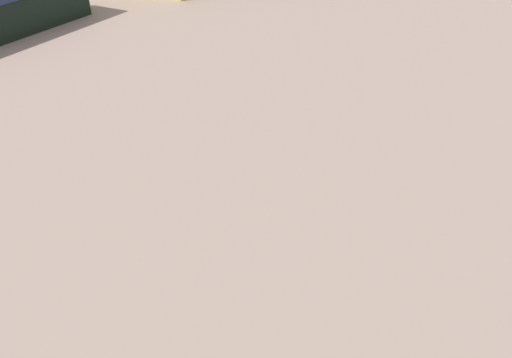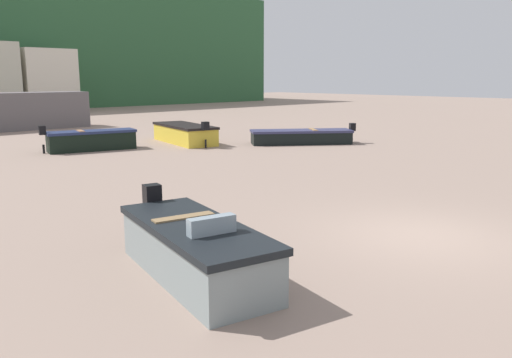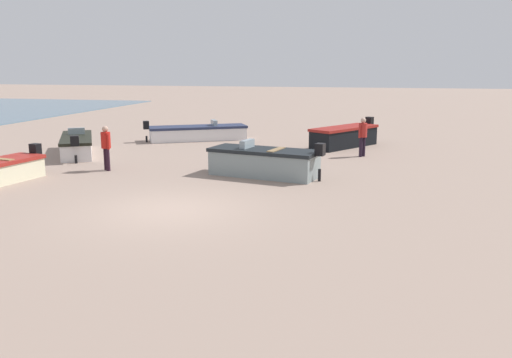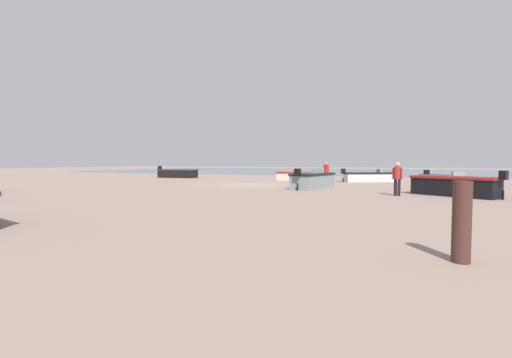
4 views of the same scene
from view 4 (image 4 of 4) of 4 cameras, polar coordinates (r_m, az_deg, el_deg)
ground_plane at (r=24.83m, az=-1.02°, el=-0.95°), size 160.00×160.00×0.00m
tidal_water at (r=59.58m, az=12.82°, el=1.24°), size 80.00×36.00×0.06m
boat_grey_1 at (r=21.80m, az=9.29°, el=-0.24°), size 2.17×4.13×1.26m
boat_black_3 at (r=19.16m, az=29.73°, el=-1.01°), size 3.89×3.10×1.27m
boat_cream_4 at (r=30.58m, az=6.77°, el=0.49°), size 3.96×1.77×1.07m
boat_black_5 at (r=36.62m, az=-12.73°, el=0.91°), size 4.35×1.67×1.19m
boat_white_6 at (r=26.60m, az=29.10°, el=-0.25°), size 3.57×4.98×1.05m
boat_white_7 at (r=30.13m, az=18.24°, el=0.33°), size 4.51×3.31×1.08m
mooring_post_near_water at (r=6.63m, az=30.64°, el=-6.07°), size 0.29×0.29×1.34m
beach_walker_foreground at (r=18.07m, az=22.15°, el=0.44°), size 0.49×0.47×1.62m
beach_walker_distant at (r=27.49m, az=11.42°, el=1.35°), size 0.48×0.48×1.62m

